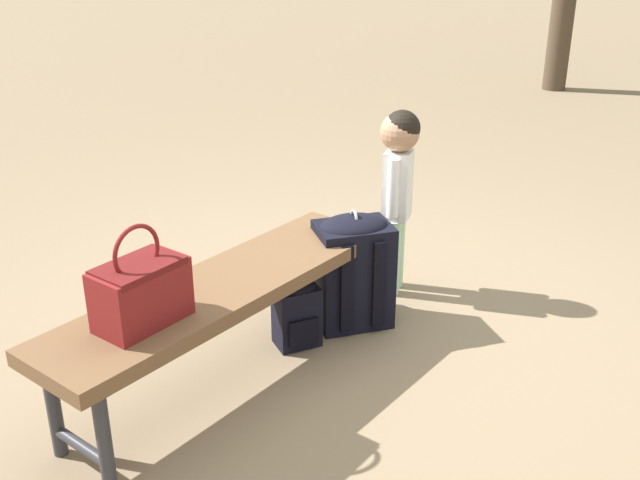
{
  "coord_description": "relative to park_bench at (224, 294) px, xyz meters",
  "views": [
    {
      "loc": [
        -2.56,
        -1.55,
        1.74
      ],
      "look_at": [
        -0.04,
        0.05,
        0.45
      ],
      "focal_mm": 41.62,
      "sensor_mm": 36.0,
      "label": 1
    }
  ],
  "objects": [
    {
      "name": "backpack_small",
      "position": [
        0.38,
        -0.08,
        -0.23
      ],
      "size": [
        0.24,
        0.22,
        0.32
      ],
      "color": "black",
      "rests_on": "ground"
    },
    {
      "name": "child_standing",
      "position": [
        1.09,
        -0.2,
        0.23
      ],
      "size": [
        0.25,
        0.19,
        0.93
      ],
      "color": "#B2D8B2",
      "rests_on": "ground"
    },
    {
      "name": "park_bench",
      "position": [
        0.0,
        0.0,
        0.0
      ],
      "size": [
        1.63,
        0.56,
        0.45
      ],
      "color": "brown",
      "rests_on": "ground"
    },
    {
      "name": "ground_plane",
      "position": [
        0.58,
        -0.15,
        -0.39
      ],
      "size": [
        40.0,
        40.0,
        0.0
      ],
      "primitive_type": "plane",
      "color": "#7F6B51",
      "rests_on": "ground"
    },
    {
      "name": "backpack_large",
      "position": [
        0.69,
        -0.19,
        -0.11
      ],
      "size": [
        0.41,
        0.4,
        0.56
      ],
      "color": "black",
      "rests_on": "ground"
    },
    {
      "name": "handbag",
      "position": [
        -0.4,
        0.03,
        0.18
      ],
      "size": [
        0.33,
        0.21,
        0.37
      ],
      "color": "maroon",
      "rests_on": "park_bench"
    }
  ]
}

